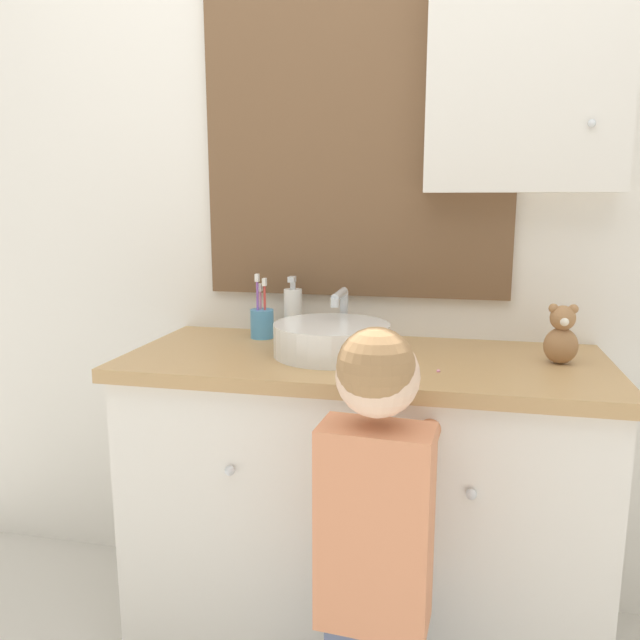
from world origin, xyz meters
TOP-DOWN VIEW (x-y plane):
  - wall_back at (0.02, 0.62)m, footprint 3.20×0.18m
  - vanity_counter at (0.00, 0.33)m, footprint 1.23×0.53m
  - sink_basin at (-0.08, 0.33)m, footprint 0.30×0.35m
  - toothbrush_holder at (-0.32, 0.49)m, footprint 0.07×0.07m
  - soap_dispenser at (-0.24, 0.52)m, footprint 0.05×0.05m
  - child_figure at (0.09, -0.11)m, footprint 0.24×0.47m
  - teddy_bear at (0.48, 0.37)m, footprint 0.08×0.07m

SIDE VIEW (x-z plane):
  - vanity_counter at x=0.00m, z-range 0.00..0.81m
  - child_figure at x=0.09m, z-range 0.07..1.06m
  - sink_basin at x=-0.08m, z-range 0.78..0.93m
  - toothbrush_holder at x=-0.32m, z-range 0.77..0.95m
  - teddy_bear at x=0.48m, z-range 0.81..0.96m
  - soap_dispenser at x=-0.24m, z-range 0.80..0.98m
  - wall_back at x=0.02m, z-range 0.03..2.53m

